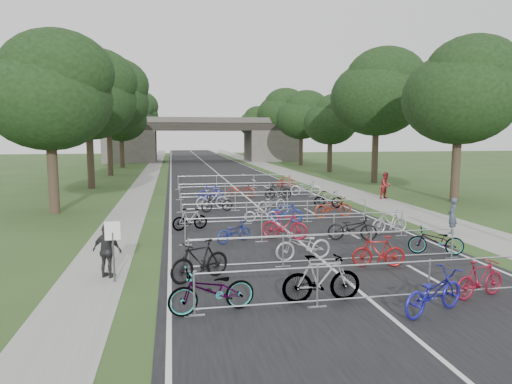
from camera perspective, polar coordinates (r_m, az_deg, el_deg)
ground at (r=12.49m, az=14.52°, el=-13.34°), size 200.00×200.00×0.00m
road at (r=60.94m, az=-5.70°, el=3.07°), size 11.00×140.00×0.01m
sidewalk_right at (r=62.12m, az=1.69°, el=3.18°), size 3.00×140.00×0.01m
sidewalk_left at (r=60.78m, az=-12.77°, el=2.92°), size 2.00×140.00×0.01m
lane_markings at (r=60.94m, az=-5.70°, el=3.06°), size 0.12×140.00×0.00m
overpass_bridge at (r=75.75m, az=-6.69°, el=6.52°), size 31.00×8.00×7.05m
park_sign at (r=14.02m, az=-17.45°, el=-5.77°), size 0.45×0.06×1.83m
tree_left_0 at (r=27.33m, az=-24.33°, el=11.08°), size 6.72×6.72×10.25m
tree_right_0 at (r=32.23m, az=24.35°, el=11.16°), size 7.17×7.17×10.93m
tree_left_1 at (r=39.13m, az=-20.16°, el=11.10°), size 7.56×7.56×11.53m
tree_right_1 at (r=42.72m, az=15.05°, el=11.73°), size 8.18×8.18×12.47m
tree_left_2 at (r=51.04m, az=-17.93°, el=11.09°), size 8.40×8.40×12.81m
tree_right_2 at (r=53.69m, az=9.41°, el=8.80°), size 6.16×6.16×9.39m
tree_left_3 at (r=62.86m, az=-16.46°, el=8.85°), size 6.72×6.72×10.25m
tree_right_3 at (r=65.14m, az=5.80°, el=9.42°), size 7.17×7.17×10.93m
tree_left_4 at (r=74.83m, az=-15.53°, el=9.19°), size 7.56×7.56×11.53m
tree_right_4 at (r=76.76m, az=3.27°, el=9.83°), size 8.18×8.18×12.47m
tree_left_5 at (r=86.81m, az=-14.86°, el=9.44°), size 8.40×8.40×12.81m
tree_right_5 at (r=88.40m, az=1.40°, el=8.22°), size 6.16×6.16×9.39m
tree_left_6 at (r=98.73m, az=-14.30°, el=8.21°), size 6.72×6.72×10.25m
tree_right_6 at (r=100.19m, az=-0.03°, el=8.66°), size 7.17×7.17×10.93m
barrier_row_0 at (r=12.32m, az=14.60°, el=-10.96°), size 9.70×0.08×1.10m
barrier_row_1 at (r=15.52m, az=8.94°, el=-7.03°), size 9.70×0.08×1.10m
barrier_row_2 at (r=18.86m, az=5.31°, el=-4.43°), size 9.70×0.08×1.10m
barrier_row_3 at (r=22.48m, az=2.68°, el=-2.53°), size 9.70×0.08×1.10m
barrier_row_4 at (r=26.34m, az=0.70°, el=-1.09°), size 9.70×0.08×1.10m
barrier_row_5 at (r=31.22m, az=-1.08°, el=0.21°), size 9.70×0.08×1.10m
barrier_row_6 at (r=37.11m, az=-2.59°, el=1.31°), size 9.70×0.08×1.10m
bike_0 at (r=11.37m, az=-5.52°, el=-12.18°), size 2.26×1.13×1.13m
bike_1 at (r=12.11m, az=8.19°, el=-10.70°), size 2.10×0.61×1.26m
bike_2 at (r=12.07m, az=21.30°, el=-11.61°), size 2.19×1.45×1.09m
bike_3 at (r=13.68m, az=26.22°, el=-9.76°), size 1.79×0.89×1.04m
bike_4 at (r=13.81m, az=-7.03°, el=-8.54°), size 2.03×1.48×1.21m
bike_5 at (r=15.95m, az=5.95°, el=-6.64°), size 2.09×0.95×1.06m
bike_6 at (r=15.57m, az=15.09°, el=-7.23°), size 1.80×0.79×1.05m
bike_7 at (r=17.83m, az=21.59°, el=-5.72°), size 2.04×1.35×1.01m
bike_8 at (r=18.49m, az=-2.80°, el=-4.98°), size 1.73×1.35×0.88m
bike_9 at (r=18.98m, az=3.60°, el=-4.23°), size 1.99×1.30×1.16m
bike_10 at (r=19.20m, az=11.95°, el=-4.41°), size 2.12×1.25×1.05m
bike_11 at (r=20.89m, az=16.37°, el=-3.59°), size 1.83×0.75×1.07m
bike_12 at (r=21.02m, az=-8.26°, el=-3.39°), size 1.73×0.94×1.00m
bike_13 at (r=22.57m, az=0.66°, el=-2.74°), size 1.75×0.78×0.89m
bike_14 at (r=22.63m, az=3.74°, el=-2.55°), size 1.78×0.90×1.03m
bike_15 at (r=24.29m, az=9.59°, el=-1.90°), size 2.11×0.85×1.08m
bike_16 at (r=25.81m, az=-4.88°, el=-1.40°), size 1.99×1.15×0.99m
bike_17 at (r=26.76m, az=-5.53°, el=-0.94°), size 1.90×0.58×1.13m
bike_18 at (r=25.51m, az=1.93°, el=-1.36°), size 2.15×1.66×1.09m
bike_19 at (r=27.44m, az=9.02°, el=-0.92°), size 1.75×1.07×1.02m
bike_20 at (r=30.32m, az=-5.68°, el=-0.08°), size 1.79×0.79×1.04m
bike_21 at (r=31.78m, az=-1.86°, el=0.27°), size 2.06×1.23×1.02m
bike_22 at (r=31.05m, az=2.79°, el=0.17°), size 1.87×0.68×1.10m
bike_23 at (r=32.71m, az=6.22°, el=0.53°), size 2.28×1.29×1.14m
bike_27 at (r=37.98m, az=3.77°, el=1.35°), size 1.68×0.80×0.97m
pedestrian_a at (r=21.79m, az=23.31°, el=-2.76°), size 0.68×0.68×1.58m
pedestrian_b at (r=32.15m, az=15.92°, el=0.77°), size 1.06×0.95×1.80m
pedestrian_c at (r=14.63m, az=-18.10°, el=-7.04°), size 1.05×0.79×1.65m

